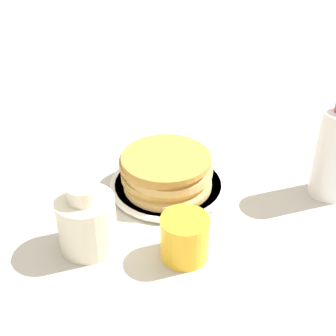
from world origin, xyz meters
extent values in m
plane|color=#BCB7AD|center=(0.00, 0.00, 0.00)|extent=(4.00, 4.00, 0.00)
cylinder|color=white|center=(0.03, 0.01, 0.01)|extent=(0.21, 0.21, 0.01)
cylinder|color=white|center=(0.03, 0.01, 0.01)|extent=(0.23, 0.23, 0.01)
cylinder|color=tan|center=(0.03, 0.01, 0.02)|extent=(0.17, 0.17, 0.01)
cylinder|color=tan|center=(0.03, 0.00, 0.03)|extent=(0.17, 0.17, 0.01)
cylinder|color=tan|center=(0.03, 0.01, 0.05)|extent=(0.17, 0.17, 0.01)
cylinder|color=tan|center=(0.03, 0.00, 0.06)|extent=(0.17, 0.17, 0.01)
cylinder|color=#B5863A|center=(0.03, 0.01, 0.07)|extent=(0.17, 0.17, 0.01)
cylinder|color=yellow|center=(0.12, 0.17, 0.04)|extent=(0.08, 0.08, 0.08)
cylinder|color=beige|center=(0.23, 0.06, 0.05)|extent=(0.10, 0.10, 0.10)
cylinder|color=beige|center=(0.23, 0.06, 0.11)|extent=(0.05, 0.05, 0.03)
cylinder|color=white|center=(-0.21, 0.20, 0.09)|extent=(0.07, 0.07, 0.17)
camera|label=1|loc=(0.47, 0.61, 0.54)|focal=50.00mm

